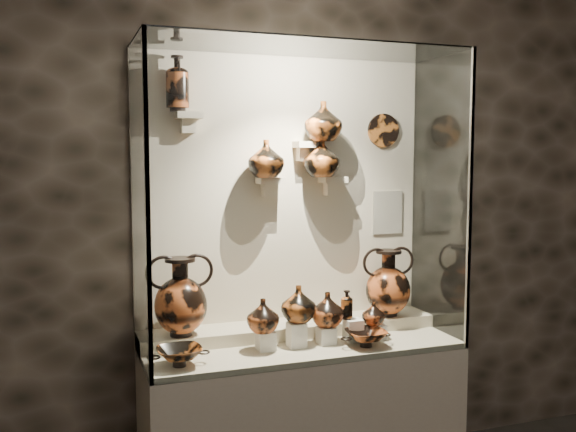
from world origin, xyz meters
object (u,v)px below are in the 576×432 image
at_px(amphora_right, 388,283).
at_px(lekythos_tall, 177,80).
at_px(lekythos_small, 347,303).
at_px(kylix_left, 179,355).
at_px(ovoid_vase_a, 266,159).
at_px(kylix_right, 366,337).
at_px(ovoid_vase_c, 322,158).
at_px(jug_e, 373,313).
at_px(jug_b, 298,304).
at_px(jug_c, 327,309).
at_px(amphora_left, 180,296).
at_px(ovoid_vase_b, 323,121).
at_px(jug_a, 263,316).

xyz_separation_m(amphora_right, lekythos_tall, (-1.20, 0.09, 1.13)).
bearing_deg(lekythos_tall, lekythos_small, -32.69).
bearing_deg(kylix_left, ovoid_vase_a, 56.29).
relative_size(kylix_right, ovoid_vase_c, 1.27).
bearing_deg(kylix_left, jug_e, 28.92).
xyz_separation_m(jug_b, jug_c, (0.17, -0.00, -0.04)).
distance_m(kylix_left, ovoid_vase_a, 1.14).
bearing_deg(ovoid_vase_c, ovoid_vase_a, 155.12).
xyz_separation_m(amphora_left, jug_e, (1.02, -0.19, -0.13)).
height_order(kylix_left, lekythos_tall, lekythos_tall).
height_order(jug_b, kylix_left, jug_b).
height_order(ovoid_vase_b, ovoid_vase_c, ovoid_vase_b).
bearing_deg(amphora_right, ovoid_vase_a, -177.91).
bearing_deg(jug_b, jug_c, -15.32).
distance_m(jug_a, ovoid_vase_c, 0.95).
bearing_deg(amphora_left, kylix_right, -13.05).
relative_size(lekythos_small, kylix_right, 0.66).
height_order(jug_a, kylix_right, jug_a).
relative_size(ovoid_vase_a, ovoid_vase_b, 0.93).
xyz_separation_m(jug_c, lekythos_tall, (-0.74, 0.26, 1.22)).
bearing_deg(kylix_left, amphora_left, 102.24).
bearing_deg(jug_e, jug_b, -175.85).
bearing_deg(ovoid_vase_c, jug_c, -128.15).
distance_m(amphora_left, jug_c, 0.79).
bearing_deg(jug_e, amphora_right, 53.48).
xyz_separation_m(ovoid_vase_b, ovoid_vase_c, (-0.01, 0.00, -0.20)).
distance_m(lekythos_small, ovoid_vase_b, 1.01).
relative_size(amphora_left, kylix_left, 1.47).
distance_m(amphora_right, lekythos_small, 0.39).
distance_m(amphora_left, ovoid_vase_b, 1.24).
bearing_deg(jug_a, ovoid_vase_a, 85.00).
bearing_deg(kylix_left, jug_a, 35.49).
height_order(amphora_left, lekythos_small, amphora_left).
xyz_separation_m(kylix_left, ovoid_vase_b, (0.88, 0.34, 1.14)).
bearing_deg(ovoid_vase_a, jug_c, -58.94).
bearing_deg(ovoid_vase_a, kylix_right, -58.78).
bearing_deg(kylix_left, lekythos_small, 31.48).
bearing_deg(lekythos_tall, amphora_right, -20.21).
height_order(jug_e, kylix_right, jug_e).
xyz_separation_m(amphora_right, ovoid_vase_a, (-0.73, 0.06, 0.72)).
bearing_deg(ovoid_vase_b, jug_c, -91.57).
distance_m(amphora_left, lekythos_small, 0.89).
distance_m(jug_c, ovoid_vase_b, 1.04).
xyz_separation_m(amphora_right, jug_e, (-0.20, -0.20, -0.12)).
bearing_deg(kylix_left, amphora_right, 36.86).
height_order(lekythos_tall, ovoid_vase_c, lekythos_tall).
bearing_deg(amphora_left, ovoid_vase_c, 9.05).
height_order(jug_b, jug_c, jug_b).
distance_m(jug_c, jug_e, 0.27).
relative_size(jug_a, jug_e, 1.33).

